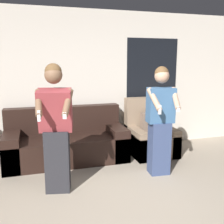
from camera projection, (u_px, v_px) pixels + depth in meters
The scene contains 5 objects.
wall_back at pixel (90, 82), 5.08m from camera, with size 6.83×0.07×2.70m.
couch at pixel (66, 143), 4.68m from camera, with size 2.09×0.89×0.93m.
armchair at pixel (150, 136), 5.03m from camera, with size 0.81×0.85×1.05m.
person_left at pixel (56, 129), 3.42m from camera, with size 0.49×0.56×1.72m.
person_right at pixel (160, 121), 4.00m from camera, with size 0.47×0.48×1.67m.
Camera 1 is at (-1.03, -2.22, 1.75)m, focal length 42.00 mm.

